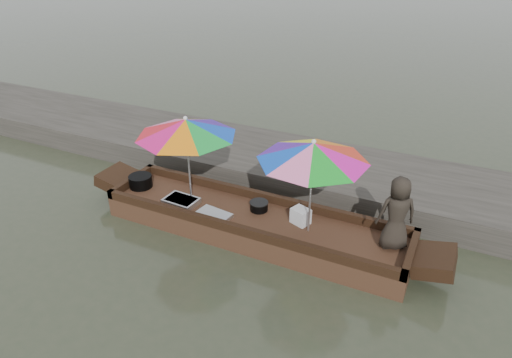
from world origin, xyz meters
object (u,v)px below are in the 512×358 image
at_px(cooking_pot, 141,181).
at_px(supply_bag, 301,216).
at_px(vendor, 397,213).
at_px(tray_crayfish, 181,201).
at_px(umbrella_bow, 188,160).
at_px(boat_hull, 253,225).
at_px(charcoal_grill, 259,206).
at_px(tray_scallop, 212,216).
at_px(umbrella_stern, 311,188).

relative_size(cooking_pot, supply_bag, 1.50).
bearing_deg(cooking_pot, vendor, 1.91).
bearing_deg(tray_crayfish, umbrella_bow, 61.09).
height_order(boat_hull, charcoal_grill, charcoal_grill).
height_order(tray_scallop, umbrella_stern, umbrella_stern).
height_order(boat_hull, supply_bag, supply_bag).
height_order(cooking_pot, tray_scallop, cooking_pot).
xyz_separation_m(supply_bag, umbrella_bow, (-1.98, -0.15, 0.65)).
height_order(tray_scallop, vendor, vendor).
bearing_deg(tray_crayfish, tray_scallop, -11.77).
relative_size(boat_hull, cooking_pot, 12.21).
bearing_deg(cooking_pot, umbrella_stern, -0.13).
height_order(boat_hull, vendor, vendor).
distance_m(boat_hull, tray_crayfish, 1.34).
height_order(cooking_pot, tray_crayfish, cooking_pot).
xyz_separation_m(cooking_pot, umbrella_stern, (3.28, -0.01, 0.66)).
bearing_deg(tray_scallop, umbrella_stern, 11.76).
bearing_deg(cooking_pot, tray_crayfish, -10.17).
relative_size(charcoal_grill, vendor, 0.26).
bearing_deg(boat_hull, vendor, 4.10).
relative_size(vendor, umbrella_bow, 0.69).
xyz_separation_m(tray_scallop, vendor, (2.81, 0.48, 0.55)).
bearing_deg(umbrella_stern, tray_crayfish, -175.61).
bearing_deg(umbrella_bow, vendor, 2.65).
distance_m(boat_hull, tray_scallop, 0.71).
bearing_deg(tray_crayfish, umbrella_stern, 4.39).
relative_size(tray_scallop, supply_bag, 2.05).
height_order(cooking_pot, supply_bag, supply_bag).
bearing_deg(supply_bag, cooking_pot, -177.32).
height_order(tray_crayfish, umbrella_stern, umbrella_stern).
bearing_deg(boat_hull, cooking_pot, 179.81).
bearing_deg(supply_bag, tray_scallop, -160.75).
bearing_deg(supply_bag, umbrella_stern, -38.61).
distance_m(cooking_pot, tray_scallop, 1.76).
xyz_separation_m(cooking_pot, tray_scallop, (1.73, -0.33, -0.08)).
height_order(cooking_pot, umbrella_stern, umbrella_stern).
xyz_separation_m(boat_hull, vendor, (2.22, 0.16, 0.75)).
xyz_separation_m(cooking_pot, umbrella_bow, (1.11, -0.01, 0.66)).
distance_m(charcoal_grill, umbrella_stern, 1.21).
relative_size(cooking_pot, tray_scallop, 0.73).
relative_size(boat_hull, charcoal_grill, 17.23).
bearing_deg(umbrella_stern, cooking_pot, 179.87).
bearing_deg(boat_hull, umbrella_bow, 180.00).
height_order(cooking_pot, charcoal_grill, cooking_pot).
distance_m(umbrella_bow, umbrella_stern, 2.17).
xyz_separation_m(supply_bag, umbrella_stern, (0.19, -0.15, 0.65)).
relative_size(tray_scallop, umbrella_bow, 0.34).
bearing_deg(vendor, cooking_pot, -26.33).
relative_size(tray_scallop, umbrella_stern, 0.35).
xyz_separation_m(charcoal_grill, umbrella_bow, (-1.21, -0.22, 0.70)).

